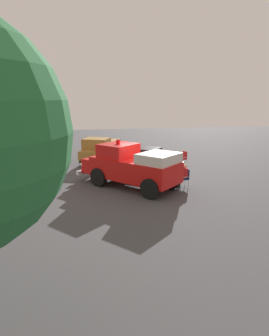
{
  "coord_description": "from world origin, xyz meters",
  "views": [
    {
      "loc": [
        -15.75,
        3.35,
        4.88
      ],
      "look_at": [
        -0.43,
        0.56,
        1.11
      ],
      "focal_mm": 31.47,
      "sensor_mm": 36.0,
      "label": 1
    }
  ],
  "objects_px": {
    "vintage_fire_truck": "(131,166)",
    "lawn_chair_spare": "(103,165)",
    "parked_pickup": "(101,149)",
    "classic_hot_rod": "(141,157)",
    "traffic_cone": "(46,194)",
    "spectator_seated": "(183,175)",
    "lawn_chair_by_car": "(183,157)",
    "utility_pole": "(36,113)",
    "lawn_chair_near_truck": "(185,176)"
  },
  "relations": [
    {
      "from": "vintage_fire_truck",
      "to": "lawn_chair_spare",
      "type": "height_order",
      "value": "vintage_fire_truck"
    },
    {
      "from": "parked_pickup",
      "to": "classic_hot_rod",
      "type": "bearing_deg",
      "value": -136.32
    },
    {
      "from": "lawn_chair_spare",
      "to": "traffic_cone",
      "type": "height_order",
      "value": "lawn_chair_spare"
    },
    {
      "from": "classic_hot_rod",
      "to": "vintage_fire_truck",
      "type": "bearing_deg",
      "value": 161.71
    },
    {
      "from": "vintage_fire_truck",
      "to": "traffic_cone",
      "type": "relative_size",
      "value": 9.25
    },
    {
      "from": "vintage_fire_truck",
      "to": "spectator_seated",
      "type": "bearing_deg",
      "value": -101.15
    },
    {
      "from": "parked_pickup",
      "to": "lawn_chair_by_car",
      "type": "relative_size",
      "value": 5.02
    },
    {
      "from": "spectator_seated",
      "to": "traffic_cone",
      "type": "relative_size",
      "value": 2.03
    },
    {
      "from": "lawn_chair_by_car",
      "to": "lawn_chair_spare",
      "type": "bearing_deg",
      "value": 102.97
    },
    {
      "from": "vintage_fire_truck",
      "to": "classic_hot_rod",
      "type": "bearing_deg",
      "value": -18.29
    },
    {
      "from": "traffic_cone",
      "to": "vintage_fire_truck",
      "type": "bearing_deg",
      "value": -72.09
    },
    {
      "from": "classic_hot_rod",
      "to": "spectator_seated",
      "type": "xyz_separation_m",
      "value": [
        -4.87,
        -1.39,
        -0.05
      ]
    },
    {
      "from": "utility_pole",
      "to": "traffic_cone",
      "type": "height_order",
      "value": "utility_pole"
    },
    {
      "from": "lawn_chair_by_car",
      "to": "utility_pole",
      "type": "bearing_deg",
      "value": 64.99
    },
    {
      "from": "lawn_chair_near_truck",
      "to": "utility_pole",
      "type": "height_order",
      "value": "utility_pole"
    },
    {
      "from": "lawn_chair_near_truck",
      "to": "spectator_seated",
      "type": "xyz_separation_m",
      "value": [
        -0.01,
        0.13,
        0.11
      ]
    },
    {
      "from": "traffic_cone",
      "to": "classic_hot_rod",
      "type": "bearing_deg",
      "value": -45.5
    },
    {
      "from": "lawn_chair_near_truck",
      "to": "spectator_seated",
      "type": "height_order",
      "value": "spectator_seated"
    },
    {
      "from": "vintage_fire_truck",
      "to": "lawn_chair_spare",
      "type": "bearing_deg",
      "value": 21.77
    },
    {
      "from": "parked_pickup",
      "to": "lawn_chair_by_car",
      "type": "height_order",
      "value": "parked_pickup"
    },
    {
      "from": "spectator_seated",
      "to": "classic_hot_rod",
      "type": "bearing_deg",
      "value": 15.95
    },
    {
      "from": "lawn_chair_near_truck",
      "to": "traffic_cone",
      "type": "bearing_deg",
      "value": 96.85
    },
    {
      "from": "lawn_chair_near_truck",
      "to": "spectator_seated",
      "type": "distance_m",
      "value": 0.17
    },
    {
      "from": "vintage_fire_truck",
      "to": "utility_pole",
      "type": "xyz_separation_m",
      "value": [
        9.64,
        6.16,
        2.44
      ]
    },
    {
      "from": "classic_hot_rod",
      "to": "traffic_cone",
      "type": "relative_size",
      "value": 7.23
    },
    {
      "from": "lawn_chair_near_truck",
      "to": "lawn_chair_by_car",
      "type": "xyz_separation_m",
      "value": [
        5.13,
        -1.72,
        0.0
      ]
    },
    {
      "from": "vintage_fire_truck",
      "to": "spectator_seated",
      "type": "distance_m",
      "value": 2.91
    },
    {
      "from": "vintage_fire_truck",
      "to": "spectator_seated",
      "type": "relative_size",
      "value": 4.55
    },
    {
      "from": "classic_hot_rod",
      "to": "traffic_cone",
      "type": "height_order",
      "value": "classic_hot_rod"
    },
    {
      "from": "lawn_chair_spare",
      "to": "utility_pole",
      "type": "relative_size",
      "value": 0.15
    },
    {
      "from": "lawn_chair_spare",
      "to": "utility_pole",
      "type": "height_order",
      "value": "utility_pole"
    },
    {
      "from": "classic_hot_rod",
      "to": "lawn_chair_by_car",
      "type": "distance_m",
      "value": 3.26
    },
    {
      "from": "lawn_chair_spare",
      "to": "utility_pole",
      "type": "distance_m",
      "value": 8.62
    },
    {
      "from": "classic_hot_rod",
      "to": "lawn_chair_by_car",
      "type": "height_order",
      "value": "classic_hot_rod"
    },
    {
      "from": "parked_pickup",
      "to": "lawn_chair_spare",
      "type": "bearing_deg",
      "value": 178.65
    },
    {
      "from": "lawn_chair_spare",
      "to": "traffic_cone",
      "type": "bearing_deg",
      "value": 146.06
    },
    {
      "from": "spectator_seated",
      "to": "utility_pole",
      "type": "bearing_deg",
      "value": 41.36
    },
    {
      "from": "spectator_seated",
      "to": "lawn_chair_near_truck",
      "type": "bearing_deg",
      "value": -84.47
    },
    {
      "from": "classic_hot_rod",
      "to": "utility_pole",
      "type": "relative_size",
      "value": 0.66
    },
    {
      "from": "lawn_chair_near_truck",
      "to": "lawn_chair_by_car",
      "type": "relative_size",
      "value": 1.0
    },
    {
      "from": "lawn_chair_spare",
      "to": "spectator_seated",
      "type": "relative_size",
      "value": 0.79
    },
    {
      "from": "lawn_chair_near_truck",
      "to": "lawn_chair_spare",
      "type": "xyz_separation_m",
      "value": [
        3.76,
        4.23,
        0.0
      ]
    },
    {
      "from": "lawn_chair_spare",
      "to": "spectator_seated",
      "type": "height_order",
      "value": "spectator_seated"
    },
    {
      "from": "lawn_chair_near_truck",
      "to": "utility_pole",
      "type": "distance_m",
      "value": 14.0
    },
    {
      "from": "classic_hot_rod",
      "to": "lawn_chair_by_car",
      "type": "bearing_deg",
      "value": -85.07
    },
    {
      "from": "parked_pickup",
      "to": "lawn_chair_spare",
      "type": "distance_m",
      "value": 3.86
    },
    {
      "from": "parked_pickup",
      "to": "lawn_chair_by_car",
      "type": "bearing_deg",
      "value": -112.82
    },
    {
      "from": "classic_hot_rod",
      "to": "spectator_seated",
      "type": "distance_m",
      "value": 5.06
    },
    {
      "from": "lawn_chair_by_car",
      "to": "traffic_cone",
      "type": "relative_size",
      "value": 1.61
    },
    {
      "from": "lawn_chair_by_car",
      "to": "traffic_cone",
      "type": "height_order",
      "value": "lawn_chair_by_car"
    }
  ]
}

